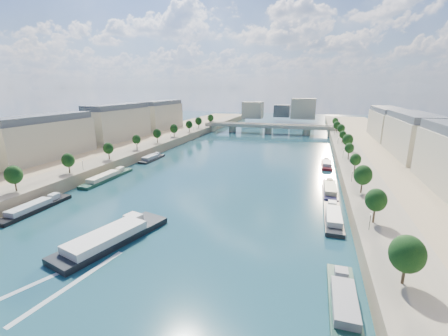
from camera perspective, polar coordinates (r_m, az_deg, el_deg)
The scene contains 17 objects.
ground at distance 138.54m, azimuth 0.18°, elevation -0.92°, with size 700.00×700.00×0.00m, color #0C2936.
quay_left at distance 172.32m, azimuth -23.43°, elevation 1.86°, with size 44.00×520.00×5.00m, color #9E8460.
quay_right at distance 136.73m, azimuth 30.50°, elevation -2.18°, with size 44.00×520.00×5.00m, color #9E8460.
pave_left at distance 162.60m, azimuth -19.46°, elevation 2.44°, with size 14.00×520.00×0.10m, color gray.
pave_right at distance 133.16m, azimuth 24.39°, elevation -0.69°, with size 14.00×520.00×0.10m, color gray.
trees_left at distance 162.02m, azimuth -18.64°, elevation 4.43°, with size 4.80×268.80×8.26m.
trees_right at distance 141.37m, azimuth 23.35°, elevation 2.54°, with size 4.80×268.80×8.26m.
lamps_left at distance 151.58m, azimuth -20.37°, elevation 2.55°, with size 0.36×200.36×4.28m.
lamps_right at distance 136.79m, azimuth 22.40°, elevation 1.09°, with size 0.36×200.36×4.28m.
buildings_left at distance 187.46m, azimuth -24.60°, elevation 7.05°, with size 16.00×226.00×23.20m.
buildings_right at distance 148.85m, azimuth 35.04°, elevation 3.96°, with size 16.00×226.00×23.20m.
skyline at distance 349.71m, azimuth 11.27°, elevation 10.88°, with size 79.00×42.00×22.00m.
bridge at distance 263.02m, azimuth 8.43°, elevation 7.64°, with size 112.00×12.00×8.15m.
tour_barge at distance 83.03m, azimuth -20.58°, elevation -12.31°, with size 16.53×32.04×4.18m.
wake at distance 73.18m, azimuth -28.64°, elevation -18.28°, with size 14.28×25.91×0.04m.
moored_barges_left at distance 126.30m, azimuth -25.82°, elevation -3.66°, with size 5.00×124.71×3.60m.
moored_barges_right at distance 89.66m, azimuth 20.27°, elevation -10.46°, with size 5.00×160.04×3.60m.
Camera 1 is at (38.20, -27.65, 37.95)m, focal length 24.00 mm.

